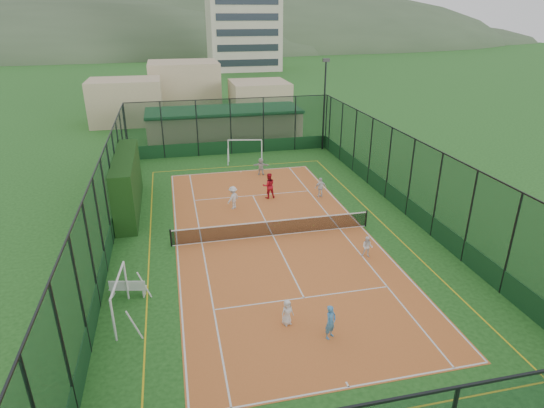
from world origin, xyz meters
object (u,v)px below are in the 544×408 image
Objects in this scene: futsal_goal_near at (120,299)px; child_far_right at (321,187)px; child_far_back at (261,166)px; child_near_mid at (331,322)px; floodlight_ne at (324,105)px; coach at (269,186)px; white_bench at (128,287)px; clubhouse at (224,125)px; child_near_left at (287,312)px; futsal_goal_far at (245,151)px; child_far_left at (233,198)px; child_near_right at (367,247)px.

futsal_goal_near reaches higher than child_far_right.
child_near_mid is at bearing 99.13° from child_far_back.
floodlight_ne reaches higher than coach.
child_near_mid is at bearing -105.07° from futsal_goal_near.
child_near_mid is 19.93m from child_far_back.
coach is at bearing 61.73° from white_bench.
child_near_left is (-1.22, -30.04, -0.99)m from clubhouse.
child_near_left is (-2.04, -22.42, -0.37)m from futsal_goal_far.
coach is (1.02, -16.24, -0.66)m from clubhouse.
futsal_goal_near reaches higher than child_far_left.
futsal_goal_far is at bearing -69.84° from child_far_right.
clubhouse is 31.24m from child_near_mid.
child_near_left is at bearing -16.05° from white_bench.
coach is at bearing 52.05° from child_near_mid.
futsal_goal_near is at bearing 124.17° from child_near_mid.
child_near_left is 1.89m from child_near_mid.
child_near_mid is (0.24, -31.23, -0.83)m from clubhouse.
coach reaches higher than child_near_mid.
child_far_back is (9.41, 16.78, -0.24)m from futsal_goal_near.
futsal_goal_far is 23.62m from child_near_mid.
futsal_goal_far is at bearing -147.87° from child_far_left.
futsal_goal_far reaches higher than white_bench.
child_far_right is (12.39, 9.57, 0.26)m from white_bench.
child_near_mid is 14.99m from child_far_right.
clubhouse is 11.46m from child_far_back.
white_bench is 0.55× the size of futsal_goal_far.
child_far_right is at bearing 120.81° from child_near_right.
futsal_goal_far is at bearing -164.10° from floodlight_ne.
child_far_left is at bearing -95.43° from clubhouse.
futsal_goal_near is 22.29m from futsal_goal_far.
child_far_left is at bearing -24.98° from futsal_goal_near.
child_near_mid is 1.25× the size of child_near_right.
clubhouse is 12.97× the size of child_near_right.
floodlight_ne is at bearing 49.55° from child_near_left.
coach is at bearing 97.44° from child_far_back.
clubhouse is at bearing -69.95° from child_far_back.
child_near_left is 14.39m from child_far_right.
futsal_goal_far is (8.77, 20.49, 0.00)m from futsal_goal_near.
white_bench is 20.72m from futsal_goal_far.
child_near_left is at bearing -92.33° from clubhouse.
floodlight_ne reaches higher than child_near_mid.
futsal_goal_near reaches higher than child_near_left.
child_far_left reaches higher than child_near_left.
child_near_left is 0.98× the size of child_near_right.
child_near_right is 14.46m from child_far_back.
child_near_left is (6.72, -1.93, -0.37)m from futsal_goal_near.
coach reaches higher than white_bench.
futsal_goal_far is at bearing 53.62° from child_near_mid.
clubhouse reaches higher than child_far_left.
clubhouse is at bearing -139.24° from child_far_left.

